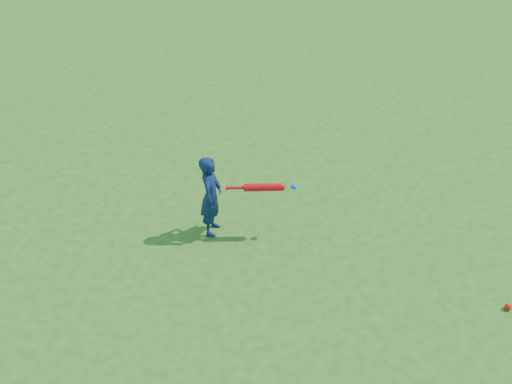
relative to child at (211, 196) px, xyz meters
The scene contains 4 objects.
ground 0.71m from the child, 117.49° to the right, with size 80.00×80.00×0.00m, color #296217.
child is the anchor object (origin of this frame).
ground_ball_red 3.24m from the child, ahead, with size 0.07×0.07×0.07m, color red.
bat_swing 0.62m from the child, 12.27° to the left, with size 0.76×0.28×0.09m.
Camera 1 is at (2.08, -4.45, 4.06)m, focal length 40.00 mm.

